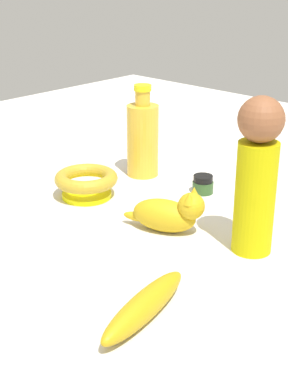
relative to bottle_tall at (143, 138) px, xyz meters
The scene contains 7 objects.
ground 0.28m from the bottle_tall, 43.85° to the left, with size 2.00×2.00×0.00m, color silver.
bottle_tall is the anchor object (origin of this frame).
person_figure_adult 0.40m from the bottle_tall, 70.14° to the left, with size 0.09×0.09×0.26m.
cat_figurine 0.29m from the bottle_tall, 52.74° to the left, with size 0.09×0.15×0.09m.
banana 0.55m from the bottle_tall, 43.60° to the left, with size 0.19×0.04×0.04m, color #B39013.
bowl 0.18m from the bottle_tall, ahead, with size 0.13×0.13×0.05m.
nail_polish_jar 0.17m from the bottle_tall, 92.54° to the left, with size 0.04×0.04×0.04m.
Camera 1 is at (0.68, 0.63, 0.45)m, focal length 53.70 mm.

